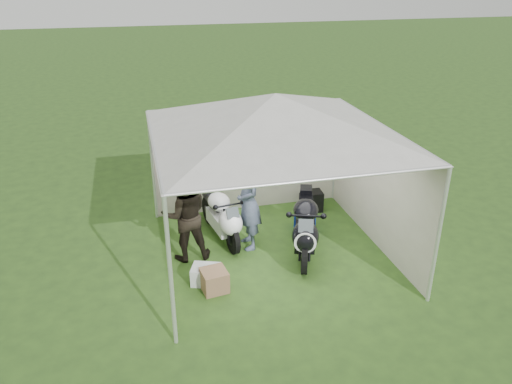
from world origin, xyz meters
TOP-DOWN VIEW (x-y plane):
  - ground at (0.00, 0.00)m, footprint 80.00×80.00m
  - canopy_tent at (-0.00, 0.03)m, footprint 5.66×5.66m
  - motorcycle_white at (-0.82, 0.74)m, footprint 0.62×1.88m
  - motorcycle_black at (0.55, -0.16)m, footprint 0.97×2.01m
  - paddock_stand at (0.87, 0.74)m, footprint 0.50×0.40m
  - person_dark_jacket at (-1.56, 0.23)m, footprint 0.85×0.67m
  - person_blue_jacket at (-0.37, 0.36)m, footprint 0.48×0.70m
  - equipment_box at (1.30, 1.52)m, footprint 0.46×0.38m
  - crate_0 at (-1.36, -0.65)m, footprint 0.56×0.50m
  - crate_1 at (-1.25, -0.89)m, footprint 0.46×0.46m

SIDE VIEW (x-z plane):
  - ground at x=0.00m, z-range 0.00..0.00m
  - crate_0 at x=-1.36m, z-range 0.00..0.31m
  - paddock_stand at x=0.87m, z-range 0.00..0.33m
  - crate_1 at x=-1.25m, z-range 0.00..0.36m
  - equipment_box at x=1.30m, z-range 0.00..0.44m
  - motorcycle_white at x=-0.82m, z-range 0.05..0.98m
  - motorcycle_black at x=0.55m, z-range 0.06..1.09m
  - person_dark_jacket at x=-1.56m, z-range 0.00..1.73m
  - person_blue_jacket at x=-0.37m, z-range 0.00..1.86m
  - canopy_tent at x=0.00m, z-range 1.08..4.08m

